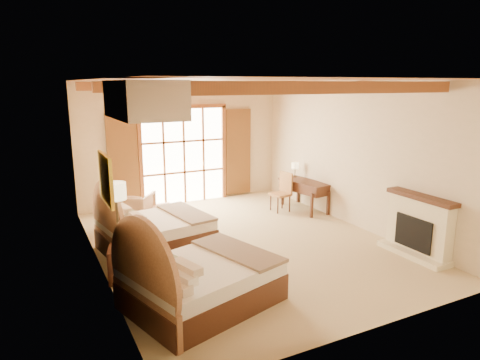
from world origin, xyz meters
TOP-DOWN VIEW (x-y plane):
  - floor at (0.00, 0.00)m, footprint 7.00×7.00m
  - wall_back at (0.00, 3.50)m, footprint 5.50×0.00m
  - wall_left at (-2.75, 0.00)m, footprint 0.00×7.00m
  - wall_right at (2.75, 0.00)m, footprint 0.00×7.00m
  - ceiling at (0.00, 0.00)m, footprint 7.00×7.00m
  - ceiling_beams at (0.00, 0.00)m, footprint 5.39×4.60m
  - french_doors at (0.00, 3.44)m, footprint 3.95×0.08m
  - fireplace at (2.60, -2.00)m, footprint 0.46×1.40m
  - painting at (-2.70, -0.75)m, footprint 0.06×0.95m
  - canopy_valance at (-2.40, -2.00)m, footprint 0.70×1.40m
  - bed_near at (-1.79, -1.87)m, footprint 2.43×2.04m
  - bed_far at (-1.77, 0.54)m, footprint 2.17×1.76m
  - nightstand at (-2.49, -0.58)m, footprint 0.57×0.57m
  - floor_lamp at (-2.50, -0.33)m, footprint 0.33×0.33m
  - armchair at (-1.65, 2.22)m, footprint 1.10×1.10m
  - ottoman at (-1.03, 2.11)m, footprint 0.54×0.54m
  - desk at (2.46, 1.39)m, footprint 0.81×1.46m
  - desk_chair at (1.86, 1.56)m, footprint 0.51×0.50m
  - desk_lamp at (2.51, 1.92)m, footprint 0.19×0.19m

SIDE VIEW (x-z plane):
  - floor at x=0.00m, z-range 0.00..0.00m
  - ottoman at x=-1.03m, z-range 0.00..0.36m
  - nightstand at x=-2.49m, z-range 0.00..0.55m
  - desk_chair at x=1.86m, z-range -0.18..0.79m
  - armchair at x=-1.65m, z-range 0.00..0.73m
  - bed_far at x=-1.77m, z-range -0.25..1.03m
  - desk at x=2.46m, z-range 0.03..0.77m
  - bed_near at x=-1.79m, z-range -0.26..1.07m
  - fireplace at x=2.60m, z-range -0.07..1.09m
  - desk_lamp at x=2.51m, z-range 0.84..1.21m
  - french_doors at x=0.00m, z-range -0.05..2.55m
  - floor_lamp at x=-2.50m, z-range 0.55..2.13m
  - wall_back at x=0.00m, z-range -1.15..4.35m
  - wall_left at x=-2.75m, z-range -1.90..5.10m
  - wall_right at x=2.75m, z-range -1.90..5.10m
  - painting at x=-2.70m, z-range 1.38..2.12m
  - canopy_valance at x=-2.40m, z-range 2.73..3.18m
  - ceiling_beams at x=0.00m, z-range 2.99..3.17m
  - ceiling at x=0.00m, z-range 3.20..3.20m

